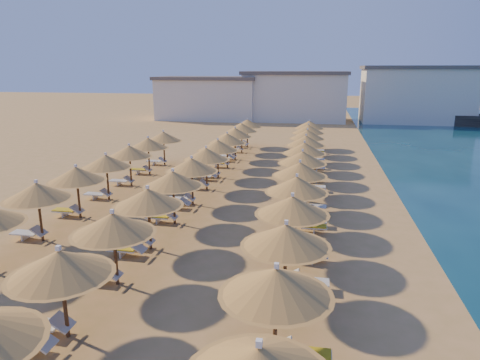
% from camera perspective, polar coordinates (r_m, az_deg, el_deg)
% --- Properties ---
extents(ground, '(220.00, 220.00, 0.00)m').
position_cam_1_polar(ground, '(22.09, -3.06, -5.80)').
color(ground, tan).
rests_on(ground, ground).
extents(hotel_blocks, '(46.33, 9.72, 8.10)m').
position_cam_1_polar(hotel_blocks, '(66.31, 9.50, 11.00)').
color(hotel_blocks, white).
rests_on(hotel_blocks, ground).
extents(parasol_row_east, '(3.05, 38.59, 2.91)m').
position_cam_1_polar(parasol_row_east, '(25.13, 8.16, 2.15)').
color(parasol_row_east, brown).
rests_on(parasol_row_east, ground).
extents(parasol_row_west, '(3.05, 38.59, 2.91)m').
position_cam_1_polar(parasol_row_west, '(26.08, -5.44, 2.69)').
color(parasol_row_west, brown).
rests_on(parasol_row_west, ground).
extents(parasol_row_inland, '(3.05, 22.44, 2.91)m').
position_cam_1_polar(parasol_row_inland, '(26.56, -17.42, 2.29)').
color(parasol_row_inland, brown).
rests_on(parasol_row_inland, ground).
extents(loungers, '(14.46, 36.14, 0.66)m').
position_cam_1_polar(loungers, '(25.77, -2.25, -1.97)').
color(loungers, silver).
rests_on(loungers, ground).
extents(beachgoer_a, '(0.47, 0.65, 1.66)m').
position_cam_1_polar(beachgoer_a, '(19.83, 5.70, -5.73)').
color(beachgoer_a, tan).
rests_on(beachgoer_a, ground).
extents(beachgoer_c, '(1.00, 0.84, 1.60)m').
position_cam_1_polar(beachgoer_c, '(25.83, 7.66, -1.00)').
color(beachgoer_c, tan).
rests_on(beachgoer_c, ground).
extents(beachgoer_b, '(0.87, 1.01, 1.79)m').
position_cam_1_polar(beachgoer_b, '(25.46, 8.06, -1.02)').
color(beachgoer_b, tan).
rests_on(beachgoer_b, ground).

